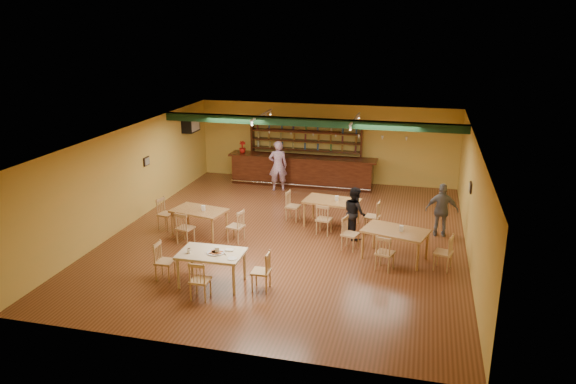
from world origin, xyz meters
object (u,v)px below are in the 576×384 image
(dining_table_c, at_px, (200,222))
(patron_right_a, at_px, (355,213))
(dining_table_d, at_px, (395,245))
(bar_counter, at_px, (302,171))
(patron_bar, at_px, (278,166))
(dining_table_b, at_px, (332,213))
(near_table, at_px, (212,268))

(dining_table_c, xyz_separation_m, patron_right_a, (4.42, 0.89, 0.37))
(dining_table_d, bearing_deg, bar_counter, 138.09)
(dining_table_d, xyz_separation_m, patron_bar, (-4.58, 5.24, 0.52))
(dining_table_b, height_order, dining_table_d, dining_table_b)
(patron_right_a, bearing_deg, dining_table_d, -166.38)
(dining_table_b, height_order, patron_right_a, patron_right_a)
(patron_bar, bearing_deg, near_table, 75.25)
(dining_table_c, height_order, patron_right_a, patron_right_a)
(dining_table_c, bearing_deg, near_table, -50.73)
(bar_counter, xyz_separation_m, dining_table_d, (3.86, -6.06, -0.16))
(bar_counter, bearing_deg, dining_table_d, -57.53)
(near_table, distance_m, patron_bar, 7.78)
(dining_table_b, xyz_separation_m, near_table, (-2.10, -4.58, -0.00))
(dining_table_d, bearing_deg, dining_table_b, 150.15)
(near_table, bearing_deg, dining_table_d, 30.47)
(bar_counter, height_order, patron_right_a, patron_right_a)
(dining_table_d, bearing_deg, patron_right_a, 149.85)
(patron_bar, xyz_separation_m, patron_right_a, (3.35, -3.97, -0.17))
(bar_counter, bearing_deg, dining_table_b, -65.45)
(dining_table_d, distance_m, patron_right_a, 1.80)
(dining_table_d, bearing_deg, patron_bar, 146.81)
(patron_bar, distance_m, patron_right_a, 5.20)
(dining_table_c, bearing_deg, bar_counter, 83.91)
(dining_table_c, distance_m, dining_table_d, 5.67)
(dining_table_d, height_order, patron_bar, patron_bar)
(dining_table_d, height_order, patron_right_a, patron_right_a)
(bar_counter, height_order, near_table, bar_counter)
(dining_table_b, relative_size, patron_bar, 0.88)
(bar_counter, height_order, dining_table_b, bar_counter)
(dining_table_c, height_order, patron_bar, patron_bar)
(patron_bar, relative_size, patron_right_a, 1.23)
(dining_table_c, xyz_separation_m, near_table, (1.53, -2.89, 0.02))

